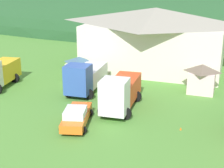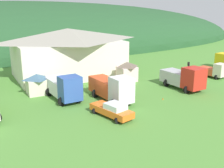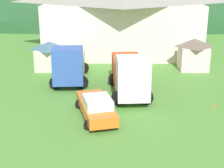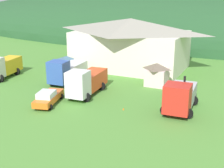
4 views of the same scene
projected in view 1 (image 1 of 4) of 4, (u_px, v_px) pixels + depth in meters
ground_plane at (117, 106)px, 32.86m from camera, size 200.00×200.00×0.00m
forested_hill_backdrop at (192, 25)px, 83.35m from camera, size 163.57×60.00×26.38m
depot_building at (155, 38)px, 44.53m from camera, size 18.73×11.93×8.07m
play_shed_cream at (80, 68)px, 40.69m from camera, size 2.98×2.70×2.83m
play_shed_pink at (202, 78)px, 36.13m from camera, size 2.95×2.67×3.15m
box_truck_blue at (85, 77)px, 36.37m from camera, size 3.56×7.52×3.50m
heavy_rig_white at (120, 92)px, 31.55m from camera, size 3.43×7.64×3.57m
service_pickup_orange at (76, 116)px, 28.55m from camera, size 3.13×5.59×1.66m
traffic_cone_near_pickup at (181, 130)px, 27.91m from camera, size 0.36×0.36×0.49m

